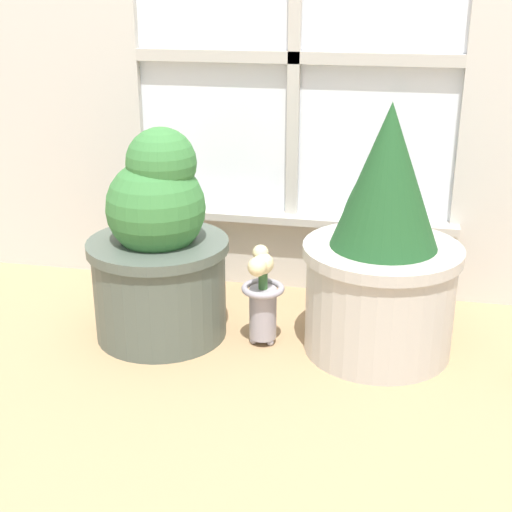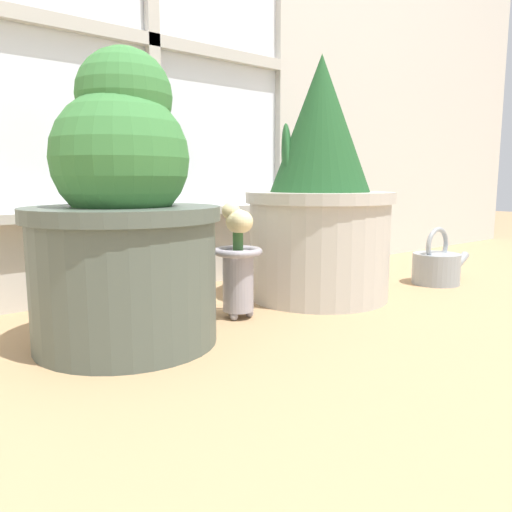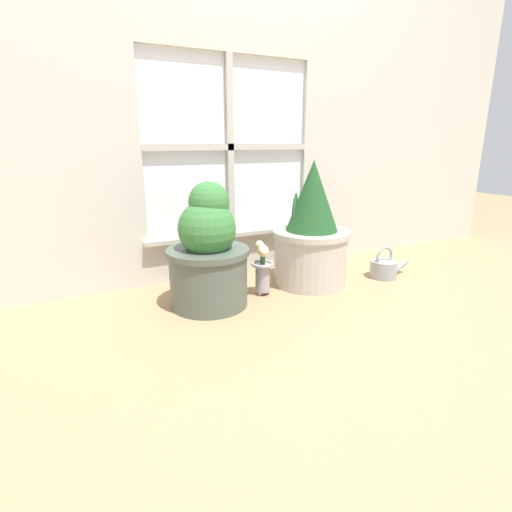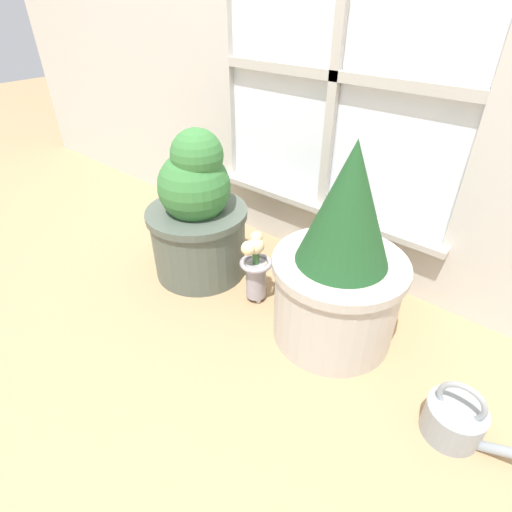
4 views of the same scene
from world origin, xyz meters
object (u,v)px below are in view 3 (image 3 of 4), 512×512
potted_plant_left (208,255)px  watering_can (384,268)px  flower_vase (263,267)px  potted_plant_right (311,234)px

potted_plant_left → watering_can: bearing=-4.6°
potted_plant_left → flower_vase: (0.29, 0.00, -0.11)m
flower_vase → watering_can: bearing=-6.4°
potted_plant_left → potted_plant_right: size_ratio=0.88×
potted_plant_left → flower_vase: size_ratio=2.08×
potted_plant_right → watering_can: bearing=-14.7°
potted_plant_right → watering_can: potted_plant_right is taller
potted_plant_left → watering_can: size_ratio=2.19×
potted_plant_left → flower_vase: potted_plant_left is taller
potted_plant_left → potted_plant_right: potted_plant_right is taller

